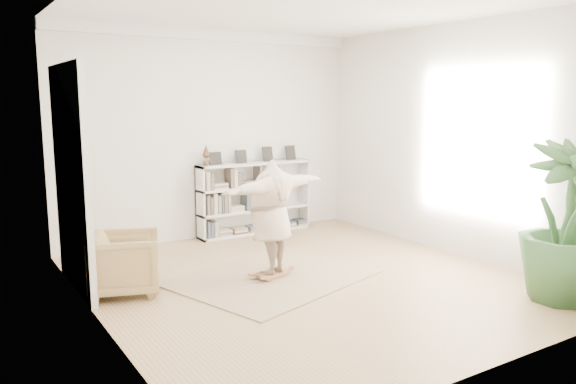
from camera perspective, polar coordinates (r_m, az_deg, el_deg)
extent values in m
plane|color=#96724D|center=(7.72, 1.97, -8.92)|extent=(6.00, 6.00, 0.00)
plane|color=silver|center=(9.97, -7.76, 5.70)|extent=(5.50, 0.00, 5.50)
plane|color=silver|center=(5.17, 21.12, 1.89)|extent=(5.50, 0.00, 5.50)
plane|color=silver|center=(6.24, -19.35, 3.15)|extent=(0.00, 6.00, 6.00)
plane|color=silver|center=(9.19, 16.42, 5.11)|extent=(0.00, 6.00, 6.00)
plane|color=white|center=(7.42, 2.13, 18.51)|extent=(6.00, 6.00, 0.00)
cube|color=white|center=(9.96, -7.84, 15.55)|extent=(5.50, 0.12, 0.18)
cube|color=white|center=(7.56, -21.13, 0.98)|extent=(0.08, 1.78, 2.92)
cube|color=silver|center=(7.17, -20.34, 0.61)|extent=(0.06, 0.78, 2.80)
cube|color=silver|center=(7.95, -21.56, 1.34)|extent=(0.06, 0.78, 2.80)
cube|color=silver|center=(9.80, -8.90, -1.17)|extent=(0.04, 0.35, 1.30)
cube|color=silver|center=(10.82, 1.65, -0.07)|extent=(0.04, 0.35, 1.30)
cube|color=silver|center=(10.40, -3.78, -0.47)|extent=(2.20, 0.04, 1.30)
cube|color=silver|center=(10.39, -3.33, -4.02)|extent=(2.20, 0.35, 0.04)
cube|color=silver|center=(10.31, -3.35, -1.80)|extent=(2.20, 0.35, 0.04)
cube|color=silver|center=(10.23, -3.37, 0.56)|extent=(2.20, 0.35, 0.04)
cube|color=silver|center=(10.18, -3.40, 2.90)|extent=(2.20, 0.35, 0.04)
cube|color=black|center=(9.87, -7.37, 3.46)|extent=(0.18, 0.07, 0.24)
cube|color=black|center=(10.09, -4.79, 3.63)|extent=(0.18, 0.07, 0.24)
cube|color=black|center=(10.35, -2.08, 3.80)|extent=(0.18, 0.07, 0.24)
cube|color=black|center=(10.61, 0.26, 3.94)|extent=(0.18, 0.07, 0.24)
imported|color=tan|center=(7.40, -16.21, -6.95)|extent=(1.08, 1.06, 0.77)
cube|color=tan|center=(7.79, -1.69, -8.66)|extent=(2.97, 2.64, 0.02)
cube|color=#8F5C39|center=(7.77, -1.69, -8.24)|extent=(0.52, 0.40, 0.03)
cube|color=#8F5C39|center=(7.78, -1.69, -8.46)|extent=(0.31, 0.13, 0.04)
cube|color=#8F5C39|center=(7.78, -1.69, -8.46)|extent=(0.31, 0.13, 0.04)
cube|color=#8F5C39|center=(7.77, -1.69, -8.24)|extent=(0.19, 0.10, 0.09)
cube|color=#8F5C39|center=(7.77, -1.69, -8.24)|extent=(0.19, 0.10, 0.09)
imported|color=#CBAE98|center=(7.56, -1.72, -2.27)|extent=(1.98, 1.05, 1.55)
imported|color=#2F582C|center=(7.51, 26.48, -2.74)|extent=(1.35, 1.35, 1.95)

